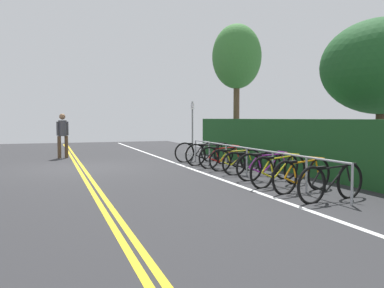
# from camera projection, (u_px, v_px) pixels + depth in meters

# --- Properties ---
(ground_plane) EXTENTS (28.30, 13.79, 0.05)m
(ground_plane) POSITION_uv_depth(u_px,v_px,m) (81.00, 169.00, 13.10)
(ground_plane) COLOR #2B2B2D
(centre_line_yellow_inner) EXTENTS (25.47, 0.10, 0.00)m
(centre_line_yellow_inner) POSITION_uv_depth(u_px,v_px,m) (78.00, 168.00, 13.07)
(centre_line_yellow_inner) COLOR gold
(centre_line_yellow_inner) RESTS_ON ground_plane
(centre_line_yellow_outer) EXTENTS (25.47, 0.10, 0.00)m
(centre_line_yellow_outer) POSITION_uv_depth(u_px,v_px,m) (83.00, 168.00, 13.13)
(centre_line_yellow_outer) COLOR gold
(centre_line_yellow_outer) RESTS_ON ground_plane
(bike_lane_stripe_white) EXTENTS (25.47, 0.12, 0.00)m
(bike_lane_stripe_white) POSITION_uv_depth(u_px,v_px,m) (178.00, 164.00, 14.17)
(bike_lane_stripe_white) COLOR white
(bike_lane_stripe_white) RESTS_ON ground_plane
(bike_rack) EXTENTS (8.46, 0.05, 0.78)m
(bike_rack) POSITION_uv_depth(u_px,v_px,m) (247.00, 154.00, 11.40)
(bike_rack) COLOR #9EA0A5
(bike_rack) RESTS_ON ground_plane
(bicycle_0) EXTENTS (0.46, 1.73, 0.76)m
(bicycle_0) POSITION_uv_depth(u_px,v_px,m) (197.00, 152.00, 14.92)
(bicycle_0) COLOR black
(bicycle_0) RESTS_ON ground_plane
(bicycle_1) EXTENTS (0.46, 1.84, 0.79)m
(bicycle_1) POSITION_uv_depth(u_px,v_px,m) (210.00, 154.00, 13.96)
(bicycle_1) COLOR black
(bicycle_1) RESTS_ON ground_plane
(bicycle_2) EXTENTS (0.46, 1.80, 0.74)m
(bicycle_2) POSITION_uv_depth(u_px,v_px,m) (224.00, 157.00, 13.15)
(bicycle_2) COLOR black
(bicycle_2) RESTS_ON ground_plane
(bicycle_3) EXTENTS (0.46, 1.65, 0.71)m
(bicycle_3) POSITION_uv_depth(u_px,v_px,m) (236.00, 160.00, 12.35)
(bicycle_3) COLOR black
(bicycle_3) RESTS_ON ground_plane
(bicycle_4) EXTENTS (0.54, 1.65, 0.70)m
(bicycle_4) POSITION_uv_depth(u_px,v_px,m) (251.00, 163.00, 11.46)
(bicycle_4) COLOR black
(bicycle_4) RESTS_ON ground_plane
(bicycle_5) EXTENTS (0.46, 1.79, 0.76)m
(bicycle_5) POSITION_uv_depth(u_px,v_px,m) (268.00, 166.00, 10.52)
(bicycle_5) COLOR black
(bicycle_5) RESTS_ON ground_plane
(bicycle_6) EXTENTS (0.63, 1.80, 0.77)m
(bicycle_6) POSITION_uv_depth(u_px,v_px,m) (279.00, 170.00, 9.61)
(bicycle_6) COLOR black
(bicycle_6) RESTS_ON ground_plane
(bicycle_7) EXTENTS (0.59, 1.77, 0.76)m
(bicycle_7) POSITION_uv_depth(u_px,v_px,m) (302.00, 175.00, 8.85)
(bicycle_7) COLOR black
(bicycle_7) RESTS_ON ground_plane
(bicycle_8) EXTENTS (0.51, 1.76, 0.75)m
(bicycle_8) POSITION_uv_depth(u_px,v_px,m) (331.00, 182.00, 7.89)
(bicycle_8) COLOR black
(bicycle_8) RESTS_ON ground_plane
(pedestrian) EXTENTS (0.32, 0.46, 1.77)m
(pedestrian) POSITION_uv_depth(u_px,v_px,m) (63.00, 132.00, 16.29)
(pedestrian) COLOR #4C3826
(pedestrian) RESTS_ON ground_plane
(sign_post_near) EXTENTS (0.36, 0.06, 2.23)m
(sign_post_near) POSITION_uv_depth(u_px,v_px,m) (192.00, 124.00, 15.81)
(sign_post_near) COLOR gray
(sign_post_near) RESTS_ON ground_plane
(hedge_backdrop) EXTENTS (17.41, 1.01, 1.56)m
(hedge_backdrop) POSITION_uv_depth(u_px,v_px,m) (340.00, 149.00, 10.61)
(hedge_backdrop) COLOR #1C4C21
(hedge_backdrop) RESTS_ON ground_plane
(tree_near_left) EXTENTS (2.20, 2.20, 5.77)m
(tree_near_left) POSITION_uv_depth(u_px,v_px,m) (237.00, 57.00, 18.35)
(tree_near_left) COLOR brown
(tree_near_left) RESTS_ON ground_plane
(tree_mid) EXTENTS (3.41, 3.41, 4.39)m
(tree_mid) POSITION_uv_depth(u_px,v_px,m) (382.00, 67.00, 11.64)
(tree_mid) COLOR #473323
(tree_mid) RESTS_ON ground_plane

